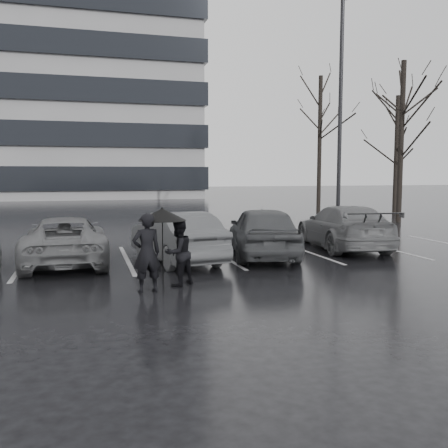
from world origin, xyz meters
TOP-DOWN VIEW (x-y plane):
  - ground at (0.00, 0.00)m, footprint 160.00×160.00m
  - car_main at (1.71, 1.88)m, footprint 2.68×4.73m
  - car_west_a at (-0.88, 1.82)m, footprint 2.20×4.43m
  - car_west_b at (-3.86, 2.25)m, footprint 2.19×4.66m
  - car_east at (4.83, 2.71)m, footprint 2.67×5.15m
  - pedestrian_left at (-2.12, -1.63)m, footprint 0.66×0.50m
  - pedestrian_right at (-1.38, -1.21)m, footprint 0.90×0.85m
  - umbrella at (-1.74, -1.33)m, footprint 1.03×1.03m
  - lamp_post at (7.65, 8.29)m, footprint 0.56×0.56m
  - stall_stripes at (-0.80, 2.50)m, footprint 19.72×5.00m
  - tree_east at (12.00, 10.00)m, footprint 0.26×0.26m
  - tree_ne at (14.50, 14.00)m, footprint 0.26×0.26m
  - tree_north at (11.00, 17.00)m, footprint 0.26×0.26m

SIDE VIEW (x-z plane):
  - ground at x=0.00m, z-range 0.00..0.00m
  - stall_stripes at x=-0.80m, z-range 0.00..0.00m
  - car_west_b at x=-3.86m, z-range 0.00..1.29m
  - car_west_a at x=-0.88m, z-range 0.00..1.40m
  - car_east at x=4.83m, z-range 0.00..1.43m
  - pedestrian_right at x=-1.38m, z-range 0.00..1.46m
  - car_main at x=1.71m, z-range 0.00..1.52m
  - pedestrian_left at x=-2.12m, z-range 0.00..1.65m
  - umbrella at x=-1.74m, z-range 0.72..2.46m
  - tree_ne at x=14.50m, z-range 0.00..7.00m
  - tree_east at x=12.00m, z-range 0.00..8.00m
  - tree_north at x=11.00m, z-range 0.00..8.50m
  - lamp_post at x=7.65m, z-range -0.43..9.74m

